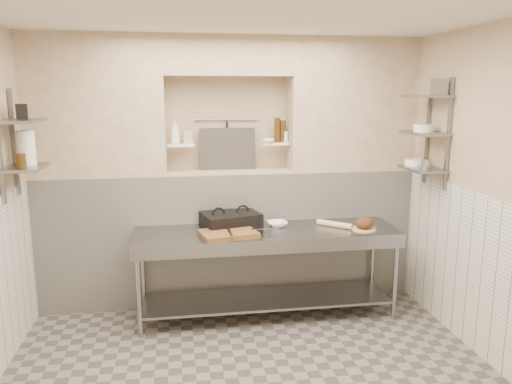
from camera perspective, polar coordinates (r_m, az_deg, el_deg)
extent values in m
cube|color=silver|center=(3.58, -0.24, 21.14)|extent=(4.00, 3.90, 0.10)
cube|color=#CAAF8E|center=(4.42, 27.03, -0.87)|extent=(0.10, 3.90, 2.80)
cube|color=#CAAF8E|center=(5.58, -3.38, 2.65)|extent=(4.00, 0.10, 2.80)
cube|color=#CAAF8E|center=(1.79, 10.10, -16.89)|extent=(4.00, 0.10, 2.80)
cube|color=silver|center=(5.48, -3.04, -4.99)|extent=(4.00, 0.40, 1.40)
cube|color=#CAAF8E|center=(5.33, -3.12, 2.36)|extent=(1.30, 0.40, 0.02)
cube|color=#CAAF8E|center=(5.30, -17.81, 9.29)|extent=(1.35, 0.40, 1.40)
cube|color=#CAAF8E|center=(5.56, 10.72, 9.70)|extent=(1.35, 0.40, 1.40)
cube|color=#CAAF8E|center=(5.27, -3.26, 15.23)|extent=(1.30, 0.40, 0.40)
cube|color=silver|center=(4.58, 25.62, -9.51)|extent=(0.02, 3.90, 1.40)
cube|color=white|center=(5.26, -8.60, 5.32)|extent=(0.28, 0.16, 0.02)
cube|color=white|center=(5.37, 2.19, 5.55)|extent=(0.28, 0.16, 0.02)
cylinder|color=gray|center=(5.44, -3.37, 8.26)|extent=(0.70, 0.02, 0.02)
cylinder|color=black|center=(5.43, -3.33, 6.46)|extent=(0.02, 0.02, 0.30)
cube|color=#383330|center=(5.40, -3.26, 4.94)|extent=(0.60, 0.08, 0.45)
cube|color=slate|center=(4.97, -25.90, 5.12)|extent=(0.03, 0.03, 0.95)
cube|color=slate|center=(4.76, -24.82, 2.56)|extent=(0.30, 0.50, 0.02)
cube|color=slate|center=(4.72, -25.22, 7.35)|extent=(0.30, 0.50, 0.03)
cube|color=slate|center=(5.38, 19.01, 6.57)|extent=(0.03, 0.03, 1.05)
cube|color=slate|center=(5.03, 21.14, 6.13)|extent=(0.03, 0.03, 1.05)
cube|color=slate|center=(5.18, 18.47, 2.53)|extent=(0.30, 0.50, 0.02)
cube|color=slate|center=(5.14, 18.71, 6.39)|extent=(0.30, 0.50, 0.02)
cube|color=slate|center=(5.12, 18.96, 10.29)|extent=(0.30, 0.50, 0.03)
cube|color=gray|center=(4.95, 1.26, -4.60)|extent=(2.60, 0.70, 0.04)
cube|color=gray|center=(5.19, 1.23, -12.05)|extent=(2.45, 0.60, 0.03)
cube|color=gray|center=(4.66, 1.99, -6.41)|extent=(2.60, 0.02, 0.12)
cylinder|color=gray|center=(4.77, -13.23, -11.29)|extent=(0.04, 0.04, 0.86)
cylinder|color=gray|center=(5.31, -12.80, -8.89)|extent=(0.04, 0.04, 0.86)
cylinder|color=gray|center=(5.20, 15.61, -9.49)|extent=(0.04, 0.04, 0.86)
cylinder|color=gray|center=(5.69, 13.18, -7.50)|extent=(0.04, 0.04, 0.86)
cube|color=black|center=(5.04, -2.91, -3.50)|extent=(0.63, 0.52, 0.10)
cube|color=black|center=(5.03, -2.92, -2.67)|extent=(0.63, 0.52, 0.05)
cube|color=brown|center=(4.75, -3.17, -4.78)|extent=(0.58, 0.47, 0.05)
cube|color=gray|center=(4.82, 1.04, -4.23)|extent=(0.27, 0.05, 0.01)
cylinder|color=gray|center=(4.66, -2.96, -4.67)|extent=(0.03, 0.26, 0.02)
imported|color=white|center=(5.08, 2.44, -3.67)|extent=(0.23, 0.23, 0.05)
cylinder|color=beige|center=(5.12, 8.96, -3.66)|extent=(0.32, 0.30, 0.06)
cylinder|color=beige|center=(5.08, 12.23, -4.15)|extent=(0.24, 0.24, 0.01)
ellipsoid|color=#4C2D19|center=(5.06, 12.26, -3.47)|extent=(0.18, 0.18, 0.11)
imported|color=white|center=(5.24, -9.25, 6.78)|extent=(0.13, 0.13, 0.25)
cube|color=#CAAF8E|center=(5.30, -7.78, 6.25)|extent=(0.09, 0.09, 0.13)
imported|color=white|center=(5.30, 1.41, 5.85)|extent=(0.16, 0.16, 0.04)
cylinder|color=#37220B|center=(5.39, 3.08, 6.95)|extent=(0.06, 0.06, 0.23)
cylinder|color=#37220B|center=(5.37, 2.44, 7.08)|extent=(0.07, 0.07, 0.26)
cylinder|color=white|center=(5.40, 3.33, 6.32)|extent=(0.07, 0.07, 0.12)
cylinder|color=white|center=(4.80, -24.78, 4.60)|extent=(0.15, 0.15, 0.30)
cylinder|color=#37220B|center=(4.64, -25.28, 3.24)|extent=(0.08, 0.08, 0.12)
cube|color=black|center=(4.75, -25.21, 8.31)|extent=(0.12, 0.12, 0.13)
cylinder|color=white|center=(5.30, 17.75, 3.26)|extent=(0.21, 0.21, 0.06)
cylinder|color=gray|center=(5.11, 18.85, 3.07)|extent=(0.09, 0.09, 0.09)
cylinder|color=white|center=(5.16, 18.61, 6.95)|extent=(0.19, 0.19, 0.07)
cube|color=gray|center=(5.06, 19.41, 11.26)|extent=(0.22, 0.26, 0.15)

